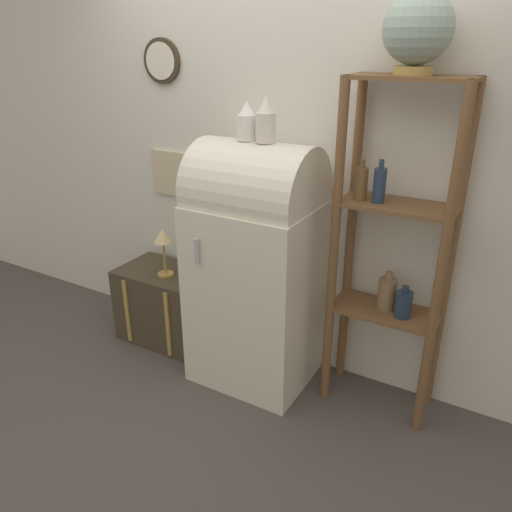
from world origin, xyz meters
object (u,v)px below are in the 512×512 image
desk_lamp (163,241)px  globe (418,29)px  refrigerator (256,263)px  vase_left (247,122)px  suitcase_trunk (167,305)px  vase_center (266,121)px

desk_lamp → globe: bearing=4.5°
refrigerator → desk_lamp: 0.70m
globe → vase_left: bearing=-172.2°
suitcase_trunk → desk_lamp: bearing=-44.1°
vase_center → desk_lamp: size_ratio=0.71×
vase_left → vase_center: bearing=-3.5°
suitcase_trunk → vase_center: size_ratio=2.76×
refrigerator → suitcase_trunk: bearing=176.5°
globe → vase_left: 0.93m
desk_lamp → refrigerator: bearing=0.3°
refrigerator → suitcase_trunk: (-0.75, 0.05, -0.50)m
vase_left → vase_center: vase_center is taller
suitcase_trunk → desk_lamp: (0.05, -0.05, 0.51)m
suitcase_trunk → desk_lamp: size_ratio=1.96×
suitcase_trunk → vase_left: (0.69, -0.05, 1.31)m
suitcase_trunk → vase_center: bearing=-3.7°
globe → suitcase_trunk: bearing=-177.5°
refrigerator → globe: globe is taller
suitcase_trunk → vase_left: vase_left is taller
vase_left → desk_lamp: vase_left is taller
refrigerator → globe: (0.76, 0.11, 1.25)m
globe → vase_left: globe is taller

